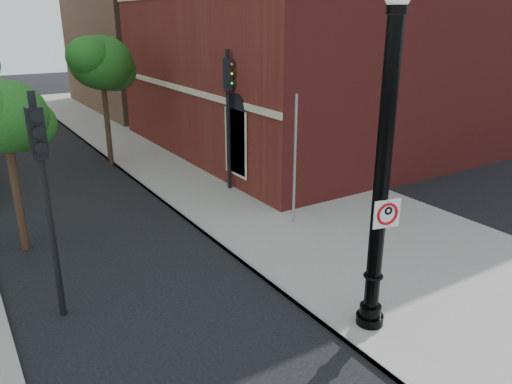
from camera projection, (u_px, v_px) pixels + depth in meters
ground at (249, 358)px, 10.20m from camera, size 120.00×120.00×0.00m
sidewalk_right at (246, 180)px, 21.18m from camera, size 8.00×60.00×0.12m
curb_edge at (158, 196)px, 19.18m from camera, size 0.10×60.00×0.14m
brick_wall_building at (363, 23)px, 27.35m from camera, size 22.30×16.30×12.50m
bg_building_tan_b at (223, 11)px, 39.86m from camera, size 22.00×14.00×14.00m
lamppost at (381, 188)px, 10.10m from camera, size 0.61×0.61×7.19m
no_parking_sign at (387, 214)px, 10.16m from camera, size 0.60×0.17×0.61m
traffic_signal_left at (43, 172)px, 10.52m from camera, size 0.33×0.42×5.20m
traffic_signal_right at (228, 98)px, 18.79m from camera, size 0.44×0.48×5.47m
utility_pole at (295, 163)px, 15.88m from camera, size 0.09×0.09×4.38m
street_tree_a at (5, 118)px, 13.74m from camera, size 2.78×2.52×5.01m
street_tree_c at (102, 64)px, 21.95m from camera, size 3.25×2.94×5.86m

